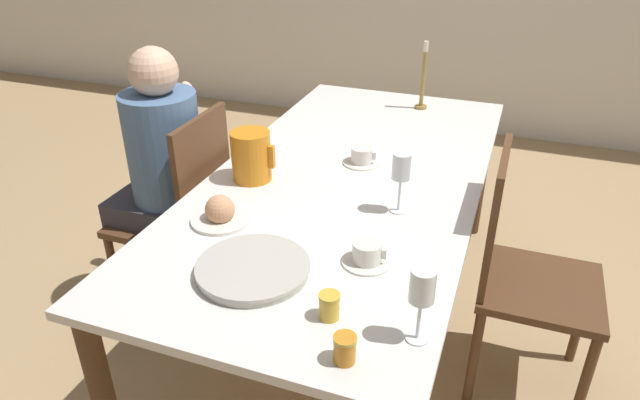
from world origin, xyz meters
TOP-DOWN VIEW (x-y plane):
  - ground_plane at (0.00, 0.00)m, footprint 20.00×20.00m
  - dining_table at (0.00, 0.00)m, footprint 1.00×2.10m
  - chair_person_side at (-0.69, -0.13)m, footprint 0.42×0.42m
  - chair_opposite at (0.69, -0.08)m, footprint 0.42×0.42m
  - person_seated at (-0.78, -0.12)m, footprint 0.39×0.41m
  - red_pitcher at (-0.33, -0.16)m, footprint 0.17×0.15m
  - wine_glass_water at (0.25, -0.21)m, footprint 0.06×0.06m
  - wine_glass_juice at (0.44, -0.81)m, footprint 0.06×0.06m
  - teacup_near_person at (0.23, -0.54)m, footprint 0.15×0.15m
  - teacup_across at (0.02, 0.12)m, footprint 0.15×0.15m
  - serving_tray at (-0.06, -0.71)m, footprint 0.33×0.33m
  - bread_plate at (-0.29, -0.48)m, footprint 0.20×0.20m
  - jam_jar_amber at (0.29, -0.94)m, footprint 0.06×0.06m
  - jam_jar_red at (0.21, -0.81)m, footprint 0.06×0.06m
  - candlestick_tall at (0.11, 0.85)m, footprint 0.06×0.06m

SIDE VIEW (x-z plane):
  - ground_plane at x=0.00m, z-range 0.00..0.00m
  - chair_person_side at x=-0.69m, z-range 0.03..0.98m
  - chair_opposite at x=0.69m, z-range 0.03..0.98m
  - dining_table at x=0.00m, z-range 0.29..1.02m
  - person_seated at x=-0.78m, z-range 0.12..1.31m
  - serving_tray at x=-0.06m, z-range 0.74..0.77m
  - teacup_near_person at x=0.23m, z-range 0.73..0.80m
  - teacup_across at x=0.02m, z-range 0.73..0.80m
  - bread_plate at x=-0.29m, z-range 0.72..0.82m
  - jam_jar_amber at x=0.29m, z-range 0.74..0.81m
  - jam_jar_red at x=0.21m, z-range 0.74..0.81m
  - red_pitcher at x=-0.33m, z-range 0.74..0.93m
  - candlestick_tall at x=0.11m, z-range 0.70..1.04m
  - wine_glass_juice at x=0.44m, z-range 0.78..0.99m
  - wine_glass_water at x=0.25m, z-range 0.79..1.00m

